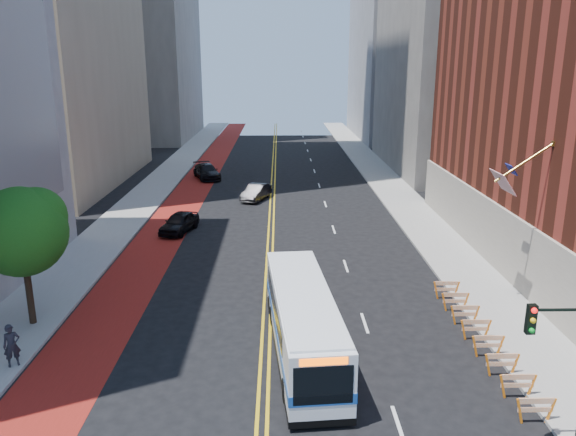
# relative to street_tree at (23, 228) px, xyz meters

# --- Properties ---
(ground) EXTENTS (160.00, 160.00, 0.00)m
(ground) POSITION_rel_street_tree_xyz_m (11.24, -6.04, -4.91)
(ground) COLOR black
(ground) RESTS_ON ground
(sidewalk_left) EXTENTS (4.00, 140.00, 0.15)m
(sidewalk_left) POSITION_rel_street_tree_xyz_m (-0.76, 23.96, -4.84)
(sidewalk_left) COLOR gray
(sidewalk_left) RESTS_ON ground
(sidewalk_right) EXTENTS (4.00, 140.00, 0.15)m
(sidewalk_right) POSITION_rel_street_tree_xyz_m (23.24, 23.96, -4.84)
(sidewalk_right) COLOR gray
(sidewalk_right) RESTS_ON ground
(bus_lane_paint) EXTENTS (3.60, 140.00, 0.01)m
(bus_lane_paint) POSITION_rel_street_tree_xyz_m (3.14, 23.96, -4.91)
(bus_lane_paint) COLOR maroon
(bus_lane_paint) RESTS_ON ground
(center_line_inner) EXTENTS (0.14, 140.00, 0.01)m
(center_line_inner) POSITION_rel_street_tree_xyz_m (11.06, 23.96, -4.91)
(center_line_inner) COLOR gold
(center_line_inner) RESTS_ON ground
(center_line_outer) EXTENTS (0.14, 140.00, 0.01)m
(center_line_outer) POSITION_rel_street_tree_xyz_m (11.42, 23.96, -4.91)
(center_line_outer) COLOR gold
(center_line_outer) RESTS_ON ground
(lane_dashes) EXTENTS (0.14, 98.20, 0.01)m
(lane_dashes) POSITION_rel_street_tree_xyz_m (16.04, 31.96, -4.90)
(lane_dashes) COLOR silver
(lane_dashes) RESTS_ON ground
(construction_barriers) EXTENTS (1.42, 10.91, 1.00)m
(construction_barriers) POSITION_rel_street_tree_xyz_m (20.84, -2.62, -4.24)
(construction_barriers) COLOR orange
(construction_barriers) RESTS_ON ground
(street_tree) EXTENTS (4.20, 4.20, 6.70)m
(street_tree) POSITION_rel_street_tree_xyz_m (0.00, 0.00, 0.00)
(street_tree) COLOR black
(street_tree) RESTS_ON sidewalk_left
(traffic_signal) EXTENTS (2.21, 0.34, 5.07)m
(traffic_signal) POSITION_rel_street_tree_xyz_m (20.66, -9.55, -1.19)
(traffic_signal) COLOR black
(traffic_signal) RESTS_ON sidewalk_right
(transit_bus) EXTENTS (3.29, 11.00, 2.98)m
(transit_bus) POSITION_rel_street_tree_xyz_m (12.87, -2.89, -3.36)
(transit_bus) COLOR silver
(transit_bus) RESTS_ON ground
(car_a) EXTENTS (2.83, 4.68, 1.49)m
(car_a) POSITION_rel_street_tree_xyz_m (4.37, 15.49, -4.17)
(car_a) COLOR black
(car_a) RESTS_ON ground
(car_b) EXTENTS (2.88, 4.64, 1.44)m
(car_b) POSITION_rel_street_tree_xyz_m (9.74, 25.74, -4.19)
(car_b) COLOR black
(car_b) RESTS_ON ground
(car_c) EXTENTS (3.93, 5.86, 1.58)m
(car_c) POSITION_rel_street_tree_xyz_m (3.94, 35.74, -4.12)
(car_c) COLOR black
(car_c) RESTS_ON ground
(pedestrian) EXTENTS (0.80, 0.72, 1.83)m
(pedestrian) POSITION_rel_street_tree_xyz_m (0.84, -4.04, -3.85)
(pedestrian) COLOR black
(pedestrian) RESTS_ON sidewalk_left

